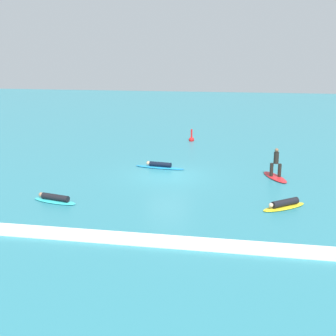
{
  "coord_description": "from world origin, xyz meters",
  "views": [
    {
      "loc": [
        4.75,
        -25.83,
        7.21
      ],
      "look_at": [
        0.0,
        0.0,
        0.5
      ],
      "focal_mm": 48.57,
      "sensor_mm": 36.0,
      "label": 1
    }
  ],
  "objects_px": {
    "surfer_on_teal_board": "(54,199)",
    "surfer_on_blue_board": "(159,166)",
    "marker_buoy": "(192,139)",
    "surfer_on_yellow_board": "(284,205)",
    "surfer_on_red_board": "(275,172)"
  },
  "relations": [
    {
      "from": "surfer_on_blue_board",
      "to": "surfer_on_red_board",
      "type": "bearing_deg",
      "value": 179.59
    },
    {
      "from": "surfer_on_teal_board",
      "to": "marker_buoy",
      "type": "distance_m",
      "value": 17.62
    },
    {
      "from": "surfer_on_yellow_board",
      "to": "surfer_on_blue_board",
      "type": "height_order",
      "value": "surfer_on_yellow_board"
    },
    {
      "from": "surfer_on_blue_board",
      "to": "surfer_on_teal_board",
      "type": "relative_size",
      "value": 1.32
    },
    {
      "from": "surfer_on_red_board",
      "to": "surfer_on_teal_board",
      "type": "height_order",
      "value": "surfer_on_red_board"
    },
    {
      "from": "surfer_on_yellow_board",
      "to": "marker_buoy",
      "type": "relative_size",
      "value": 2.14
    },
    {
      "from": "surfer_on_red_board",
      "to": "marker_buoy",
      "type": "relative_size",
      "value": 2.46
    },
    {
      "from": "marker_buoy",
      "to": "surfer_on_yellow_board",
      "type": "bearing_deg",
      "value": -67.55
    },
    {
      "from": "surfer_on_blue_board",
      "to": "surfer_on_teal_board",
      "type": "distance_m",
      "value": 8.49
    },
    {
      "from": "surfer_on_red_board",
      "to": "surfer_on_blue_board",
      "type": "xyz_separation_m",
      "value": [
        -7.2,
        1.08,
        -0.26
      ]
    },
    {
      "from": "marker_buoy",
      "to": "surfer_on_teal_board",
      "type": "bearing_deg",
      "value": -105.14
    },
    {
      "from": "surfer_on_blue_board",
      "to": "surfer_on_yellow_board",
      "type": "bearing_deg",
      "value": 146.95
    },
    {
      "from": "surfer_on_teal_board",
      "to": "surfer_on_blue_board",
      "type": "bearing_deg",
      "value": -102.63
    },
    {
      "from": "marker_buoy",
      "to": "surfer_on_blue_board",
      "type": "bearing_deg",
      "value": -95.01
    },
    {
      "from": "surfer_on_red_board",
      "to": "marker_buoy",
      "type": "bearing_deg",
      "value": -171.72
    }
  ]
}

